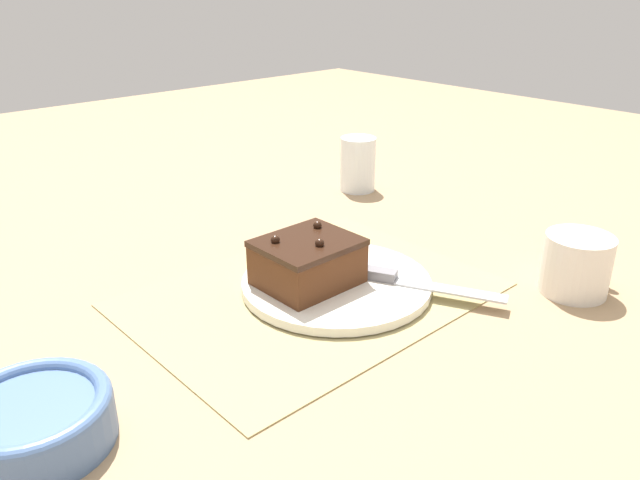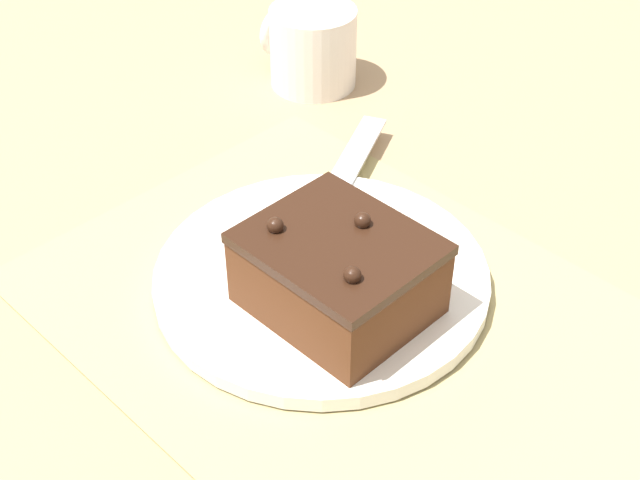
{
  "view_description": "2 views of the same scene",
  "coord_description": "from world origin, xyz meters",
  "views": [
    {
      "loc": [
        -0.49,
        -0.55,
        0.4
      ],
      "look_at": [
        0.04,
        0.02,
        0.06
      ],
      "focal_mm": 35.0,
      "sensor_mm": 36.0,
      "label": 1
    },
    {
      "loc": [
        -0.32,
        0.35,
        0.46
      ],
      "look_at": [
        0.02,
        0.0,
        0.06
      ],
      "focal_mm": 50.0,
      "sensor_mm": 36.0,
      "label": 2
    }
  ],
  "objects": [
    {
      "name": "cake_plate",
      "position": [
        0.04,
        -0.01,
        0.01
      ],
      "size": [
        0.26,
        0.26,
        0.01
      ],
      "color": "white",
      "rests_on": "placemat_woven"
    },
    {
      "name": "coffee_mug",
      "position": [
        0.27,
        -0.23,
        0.04
      ],
      "size": [
        0.1,
        0.09,
        0.08
      ],
      "color": "silver",
      "rests_on": "ground_plane"
    },
    {
      "name": "placemat_woven",
      "position": [
        0.0,
        0.0,
        0.0
      ],
      "size": [
        0.46,
        0.34,
        0.0
      ],
      "primitive_type": "cube",
      "color": "tan",
      "rests_on": "ground_plane"
    },
    {
      "name": "chocolate_cake",
      "position": [
        0.0,
        0.01,
        0.05
      ],
      "size": [
        0.12,
        0.11,
        0.07
      ],
      "rotation": [
        0.0,
        0.0,
        0.0
      ],
      "color": "#512D19",
      "rests_on": "cake_plate"
    },
    {
      "name": "serving_knife",
      "position": [
        0.09,
        -0.07,
        0.02
      ],
      "size": [
        0.11,
        0.2,
        0.01
      ],
      "rotation": [
        0.0,
        0.0,
        3.6
      ],
      "color": "slate",
      "rests_on": "cake_plate"
    },
    {
      "name": "ground_plane",
      "position": [
        0.0,
        0.0,
        0.0
      ],
      "size": [
        3.0,
        3.0,
        0.0
      ],
      "primitive_type": "plane",
      "color": "#9E7F5B"
    }
  ]
}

